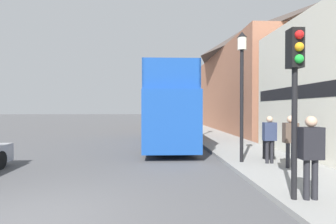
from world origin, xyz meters
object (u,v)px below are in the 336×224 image
at_px(pedestrian_second, 290,137).
at_px(pedestrian_third, 270,135).
at_px(lamp_post_second, 198,92).
at_px(litter_bin, 268,146).
at_px(tour_bus, 167,113).
at_px(traffic_signal, 295,75).
at_px(parked_car_ahead_of_bus, 172,125).
at_px(lamp_post_nearest, 242,73).
at_px(lamp_post_third, 184,99).
at_px(pedestrian_nearest, 311,149).

distance_m(pedestrian_second, pedestrian_third, 0.85).
height_order(lamp_post_second, litter_bin, lamp_post_second).
bearing_deg(tour_bus, traffic_signal, -76.47).
relative_size(tour_bus, pedestrian_second, 5.88).
xyz_separation_m(tour_bus, parked_car_ahead_of_bus, (0.77, 6.99, -1.20)).
distance_m(lamp_post_nearest, lamp_post_third, 17.64).
bearing_deg(litter_bin, tour_bus, 124.31).
bearing_deg(parked_car_ahead_of_bus, pedestrian_nearest, -82.93).
xyz_separation_m(pedestrian_third, traffic_signal, (-1.12, -3.72, 1.69)).
distance_m(pedestrian_third, lamp_post_nearest, 2.49).
relative_size(pedestrian_nearest, lamp_post_nearest, 0.38).
bearing_deg(pedestrian_second, tour_bus, 118.02).
bearing_deg(lamp_post_nearest, pedestrian_second, -40.22).
distance_m(lamp_post_second, lamp_post_third, 8.82).
distance_m(tour_bus, pedestrian_second, 8.03).
bearing_deg(lamp_post_third, traffic_signal, -90.28).
relative_size(parked_car_ahead_of_bus, pedestrian_second, 2.46).
distance_m(pedestrian_nearest, traffic_signal, 1.66).
relative_size(pedestrian_nearest, litter_bin, 1.87).
bearing_deg(lamp_post_nearest, tour_bus, 112.48).
xyz_separation_m(tour_bus, lamp_post_second, (2.34, 2.84, 1.44)).
bearing_deg(pedestrian_third, pedestrian_nearest, -101.67).
relative_size(tour_bus, lamp_post_third, 2.38).
distance_m(tour_bus, litter_bin, 6.73).
height_order(traffic_signal, lamp_post_second, lamp_post_second).
bearing_deg(lamp_post_nearest, lamp_post_second, 90.89).
height_order(pedestrian_nearest, pedestrian_second, pedestrian_nearest).
distance_m(pedestrian_nearest, lamp_post_third, 21.78).
bearing_deg(lamp_post_third, pedestrian_third, -86.76).
xyz_separation_m(pedestrian_second, pedestrian_third, (-0.37, 0.77, -0.02)).
bearing_deg(parked_car_ahead_of_bus, lamp_post_second, -68.51).
relative_size(parked_car_ahead_of_bus, litter_bin, 4.41).
relative_size(lamp_post_second, lamp_post_third, 1.07).
xyz_separation_m(pedestrian_second, traffic_signal, (-1.49, -2.95, 1.67)).
height_order(lamp_post_second, lamp_post_third, lamp_post_second).
bearing_deg(lamp_post_nearest, litter_bin, 22.14).
distance_m(pedestrian_nearest, lamp_post_nearest, 4.63).
distance_m(pedestrian_third, litter_bin, 1.03).
height_order(parked_car_ahead_of_bus, litter_bin, parked_car_ahead_of_bus).
distance_m(lamp_post_nearest, litter_bin, 3.12).
xyz_separation_m(lamp_post_second, lamp_post_third, (0.04, 8.82, -0.18)).
height_order(pedestrian_third, traffic_signal, traffic_signal).
distance_m(pedestrian_third, lamp_post_third, 18.09).
bearing_deg(pedestrian_second, litter_bin, 91.05).
xyz_separation_m(traffic_signal, lamp_post_third, (0.11, 21.67, 0.28)).
xyz_separation_m(parked_car_ahead_of_bus, lamp_post_nearest, (1.70, -12.97, 2.78)).
bearing_deg(tour_bus, lamp_post_nearest, -66.78).
xyz_separation_m(pedestrian_third, lamp_post_second, (-1.06, 9.13, 2.15)).
height_order(tour_bus, lamp_post_nearest, lamp_post_nearest).
xyz_separation_m(pedestrian_second, lamp_post_third, (-1.38, 18.72, 1.95)).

